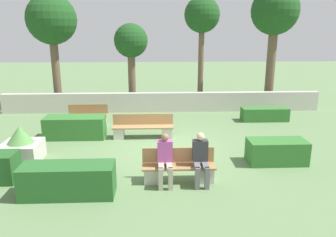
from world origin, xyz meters
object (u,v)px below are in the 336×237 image
at_px(bench_right_side, 88,118).
at_px(tree_rightmost, 275,14).
at_px(tree_center_right, 202,18).
at_px(bench_front, 179,169).
at_px(planter_corner_left, 21,147).
at_px(tree_leftmost, 52,21).
at_px(tree_center_left, 131,44).
at_px(bench_left_side, 143,129).
at_px(person_seated_woman, 201,157).
at_px(person_seated_man, 165,157).

xyz_separation_m(bench_right_side, tree_rightmost, (8.50, 3.13, 4.18)).
bearing_deg(tree_center_right, bench_front, -101.41).
bearing_deg(tree_center_right, planter_corner_left, -131.69).
bearing_deg(tree_leftmost, tree_center_left, -4.28).
height_order(bench_right_side, planter_corner_left, planter_corner_left).
xyz_separation_m(planter_corner_left, tree_leftmost, (-0.93, 7.24, 3.70)).
bearing_deg(bench_right_side, tree_leftmost, 131.45).
bearing_deg(bench_right_side, tree_rightmost, 30.31).
height_order(bench_left_side, tree_center_left, tree_center_left).
height_order(person_seated_woman, planter_corner_left, person_seated_woman).
relative_size(bench_left_side, planter_corner_left, 2.02).
relative_size(bench_left_side, person_seated_man, 1.69).
bearing_deg(planter_corner_left, bench_front, -18.34).
relative_size(bench_front, planter_corner_left, 1.72).
bearing_deg(bench_right_side, tree_center_left, 73.34).
relative_size(person_seated_man, tree_rightmost, 0.22).
bearing_deg(person_seated_man, person_seated_woman, 0.08).
height_order(person_seated_man, tree_center_right, tree_center_right).
distance_m(tree_leftmost, tree_center_right, 7.17).
relative_size(bench_right_side, tree_center_left, 0.39).
relative_size(bench_right_side, tree_rightmost, 0.28).
height_order(bench_left_side, tree_leftmost, tree_leftmost).
height_order(tree_leftmost, tree_center_left, tree_leftmost).
bearing_deg(planter_corner_left, bench_right_side, 72.15).
relative_size(bench_left_side, tree_rightmost, 0.38).
bearing_deg(tree_rightmost, bench_left_side, -142.25).
bearing_deg(bench_front, tree_center_right, 78.59).
xyz_separation_m(bench_right_side, tree_center_left, (1.62, 3.22, 2.82)).
bearing_deg(planter_corner_left, bench_left_side, 30.55).
height_order(bench_front, person_seated_woman, person_seated_woman).
xyz_separation_m(bench_front, tree_center_left, (-1.70, 8.45, 2.80)).
relative_size(tree_leftmost, tree_center_right, 1.02).
relative_size(person_seated_woman, tree_center_left, 0.32).
distance_m(tree_center_left, tree_rightmost, 7.01).
height_order(bench_front, planter_corner_left, planter_corner_left).
xyz_separation_m(bench_front, bench_right_side, (-3.32, 5.24, -0.01)).
bearing_deg(tree_leftmost, planter_corner_left, -82.71).
distance_m(person_seated_woman, tree_leftmost, 11.25).
relative_size(planter_corner_left, tree_rightmost, 0.19).
relative_size(person_seated_woman, tree_leftmost, 0.24).
bearing_deg(tree_leftmost, person_seated_man, -60.13).
distance_m(bench_left_side, bench_right_side, 2.84).
height_order(tree_center_left, tree_rightmost, tree_rightmost).
relative_size(bench_right_side, person_seated_woman, 1.23).
bearing_deg(bench_front, bench_right_side, 122.35).
height_order(bench_front, tree_center_right, tree_center_right).
relative_size(bench_left_side, tree_center_right, 0.41).
xyz_separation_m(person_seated_man, tree_center_right, (2.07, 8.64, 3.62)).
bearing_deg(tree_center_left, bench_right_side, -116.76).
bearing_deg(tree_center_right, bench_right_side, -147.04).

